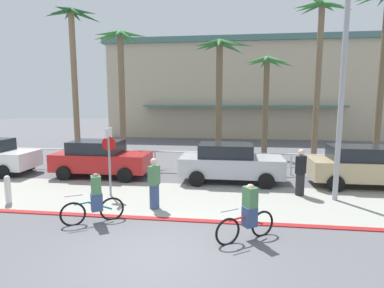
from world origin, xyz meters
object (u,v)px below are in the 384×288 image
object	(u,v)px
palm_tree_2	(220,68)
car_tan_3	(364,166)
car_silver_2	(230,163)
palm_tree_4	(319,41)
stop_sign_bike_lane	(109,152)
cyclist_teal_0	(95,199)
pedestrian_0	(300,174)
cyclist_red_1	(248,214)
palm_tree_0	(73,47)
palm_tree_1	(120,61)
car_red_1	(101,158)
bollard_0	(8,189)
pedestrian_1	(154,186)
streetlight_curb	(345,79)
palm_tree_3	(267,81)

from	to	relation	value
palm_tree_2	car_tan_3	xyz separation A→B (m)	(6.12, -4.38, -4.45)
car_silver_2	palm_tree_4	bearing A→B (deg)	53.32
car_tan_3	palm_tree_4	bearing A→B (deg)	92.63
stop_sign_bike_lane	car_tan_3	bearing A→B (deg)	14.61
cyclist_teal_0	pedestrian_0	xyz separation A→B (m)	(6.50, 3.45, 0.13)
car_tan_3	pedestrian_0	size ratio (longest dim) A/B	2.48
stop_sign_bike_lane	cyclist_red_1	size ratio (longest dim) A/B	1.68
stop_sign_bike_lane	palm_tree_0	distance (m)	10.93
stop_sign_bike_lane	cyclist_teal_0	xyz separation A→B (m)	(0.53, -2.46, -0.98)
palm_tree_1	cyclist_red_1	distance (m)	13.62
car_red_1	bollard_0	bearing A→B (deg)	-111.33
palm_tree_1	pedestrian_1	distance (m)	10.72
cyclist_red_1	palm_tree_4	bearing A→B (deg)	69.81
car_red_1	car_silver_2	distance (m)	5.98
car_red_1	cyclist_teal_0	bearing A→B (deg)	-68.09
palm_tree_1	car_tan_3	xyz separation A→B (m)	(12.05, -4.81, -4.95)
streetlight_curb	cyclist_red_1	size ratio (longest dim) A/B	4.91
palm_tree_4	car_red_1	xyz separation A→B (m)	(-11.13, -6.71, -6.23)
stop_sign_bike_lane	palm_tree_1	bearing A→B (deg)	106.49
streetlight_curb	pedestrian_1	world-z (taller)	streetlight_curb
palm_tree_4	cyclist_red_1	size ratio (longest dim) A/B	6.17
palm_tree_4	car_red_1	bearing A→B (deg)	-148.93
bollard_0	palm_tree_0	distance (m)	11.44
pedestrian_0	pedestrian_1	world-z (taller)	pedestrian_0
stop_sign_bike_lane	car_tan_3	world-z (taller)	stop_sign_bike_lane
pedestrian_0	palm_tree_3	bearing A→B (deg)	93.36
car_tan_3	cyclist_teal_0	bearing A→B (deg)	-151.66
cyclist_red_1	pedestrian_0	distance (m)	4.55
palm_tree_3	cyclist_teal_0	bearing A→B (deg)	-117.23
streetlight_curb	palm_tree_2	size ratio (longest dim) A/B	1.09
palm_tree_0	pedestrian_1	distance (m)	13.19
palm_tree_0	cyclist_teal_0	bearing A→B (deg)	-60.42
palm_tree_1	car_red_1	xyz separation A→B (m)	(0.60, -4.58, -4.95)
pedestrian_1	cyclist_teal_0	bearing A→B (deg)	-137.24
car_red_1	palm_tree_1	bearing A→B (deg)	97.50
pedestrian_0	palm_tree_0	bearing A→B (deg)	150.54
car_silver_2	car_tan_3	distance (m)	5.46
palm_tree_3	palm_tree_1	bearing A→B (deg)	-168.06
bollard_0	palm_tree_3	world-z (taller)	palm_tree_3
car_red_1	pedestrian_0	distance (m)	8.80
palm_tree_4	stop_sign_bike_lane	bearing A→B (deg)	-135.13
palm_tree_4	car_tan_3	world-z (taller)	palm_tree_4
bollard_0	car_tan_3	size ratio (longest dim) A/B	0.23
stop_sign_bike_lane	car_silver_2	distance (m)	5.17
palm_tree_2	streetlight_curb	bearing A→B (deg)	-56.19
palm_tree_3	palm_tree_0	bearing A→B (deg)	-174.19
palm_tree_0	car_tan_3	distance (m)	17.26
stop_sign_bike_lane	palm_tree_3	xyz separation A→B (m)	(6.55, 9.23, 3.05)
pedestrian_1	bollard_0	bearing A→B (deg)	-178.19
palm_tree_1	car_tan_3	size ratio (longest dim) A/B	1.73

